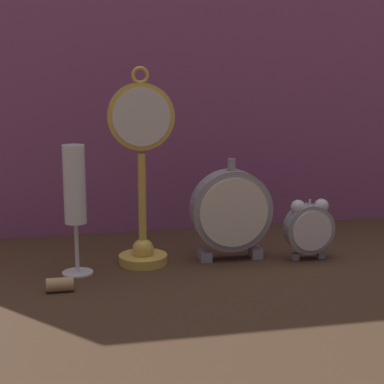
% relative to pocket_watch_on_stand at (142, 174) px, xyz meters
% --- Properties ---
extents(ground_plane, '(4.00, 4.00, 0.00)m').
position_rel_pocket_watch_on_stand_xyz_m(ground_plane, '(0.08, -0.10, -0.16)').
color(ground_plane, '#422D1E').
extents(fabric_backdrop_drape, '(1.26, 0.01, 0.65)m').
position_rel_pocket_watch_on_stand_xyz_m(fabric_backdrop_drape, '(0.08, 0.23, 0.17)').
color(fabric_backdrop_drape, '#8E4C7F').
rests_on(fabric_backdrop_drape, ground_plane).
extents(pocket_watch_on_stand, '(0.11, 0.09, 0.34)m').
position_rel_pocket_watch_on_stand_xyz_m(pocket_watch_on_stand, '(0.00, 0.00, 0.00)').
color(pocket_watch_on_stand, gold).
rests_on(pocket_watch_on_stand, ground_plane).
extents(alarm_clock_twin_bell, '(0.09, 0.03, 0.11)m').
position_rel_pocket_watch_on_stand_xyz_m(alarm_clock_twin_bell, '(0.30, -0.04, -0.10)').
color(alarm_clock_twin_bell, gray).
rests_on(alarm_clock_twin_bell, ground_plane).
extents(mantel_clock_silver, '(0.15, 0.04, 0.18)m').
position_rel_pocket_watch_on_stand_xyz_m(mantel_clock_silver, '(0.16, -0.01, -0.07)').
color(mantel_clock_silver, gray).
rests_on(mantel_clock_silver, ground_plane).
extents(champagne_flute, '(0.05, 0.05, 0.22)m').
position_rel_pocket_watch_on_stand_xyz_m(champagne_flute, '(-0.12, -0.03, -0.02)').
color(champagne_flute, silver).
rests_on(champagne_flute, ground_plane).
extents(wine_cork, '(0.04, 0.02, 0.02)m').
position_rel_pocket_watch_on_stand_xyz_m(wine_cork, '(-0.15, -0.11, -0.15)').
color(wine_cork, tan).
rests_on(wine_cork, ground_plane).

